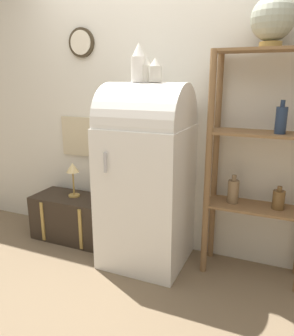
% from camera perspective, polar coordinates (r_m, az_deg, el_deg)
% --- Properties ---
extents(ground_plane, '(12.00, 12.00, 0.00)m').
position_cam_1_polar(ground_plane, '(2.82, -2.08, -17.66)').
color(ground_plane, '#7A664C').
extents(wall_back, '(7.00, 0.09, 2.70)m').
position_cam_1_polar(wall_back, '(2.91, 2.53, 11.63)').
color(wall_back, silver).
rests_on(wall_back, ground_plane).
extents(refrigerator, '(0.67, 0.67, 1.51)m').
position_cam_1_polar(refrigerator, '(2.69, -0.12, -0.86)').
color(refrigerator, white).
rests_on(refrigerator, ground_plane).
extents(suitcase_trunk, '(0.78, 0.40, 0.43)m').
position_cam_1_polar(suitcase_trunk, '(3.34, -12.64, -8.39)').
color(suitcase_trunk, '#33281E').
rests_on(suitcase_trunk, ground_plane).
extents(shelf_unit, '(0.76, 0.31, 1.74)m').
position_cam_1_polar(shelf_unit, '(2.58, 19.07, 1.81)').
color(shelf_unit, olive).
rests_on(shelf_unit, ground_plane).
extents(globe, '(0.29, 0.29, 0.33)m').
position_cam_1_polar(globe, '(2.54, 21.05, 23.02)').
color(globe, '#AD8942').
rests_on(globe, shelf_unit).
extents(vase_left, '(0.12, 0.12, 0.29)m').
position_cam_1_polar(vase_left, '(2.62, -1.47, 17.66)').
color(vase_left, white).
rests_on(vase_left, refrigerator).
extents(vase_center, '(0.07, 0.07, 0.19)m').
position_cam_1_polar(vase_center, '(2.59, -0.09, 16.69)').
color(vase_center, beige).
rests_on(vase_center, refrigerator).
extents(vase_right, '(0.10, 0.10, 0.18)m').
position_cam_1_polar(vase_right, '(2.54, 1.43, 16.56)').
color(vase_right, beige).
rests_on(vase_right, refrigerator).
extents(desk_lamp, '(0.12, 0.12, 0.33)m').
position_cam_1_polar(desk_lamp, '(3.19, -12.81, -0.61)').
color(desk_lamp, '#AD8942').
rests_on(desk_lamp, suitcase_trunk).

